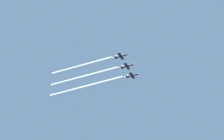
% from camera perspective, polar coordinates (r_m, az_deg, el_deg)
% --- Properties ---
extents(jet_far_left, '(7.31, 10.65, 2.56)m').
position_cam_1_polar(jet_far_left, '(423.91, 1.93, -0.48)').
color(jet_far_left, black).
extents(jet_inner_left, '(7.31, 10.65, 2.56)m').
position_cam_1_polar(jet_inner_left, '(415.76, 1.46, 0.38)').
color(jet_inner_left, black).
extents(jet_center, '(7.31, 10.65, 2.56)m').
position_cam_1_polar(jet_center, '(407.82, 0.90, 1.29)').
color(jet_center, black).
extents(smoke_trail_far_left, '(3.00, 58.06, 3.00)m').
position_cam_1_polar(smoke_trail_far_left, '(434.75, -2.23, -1.56)').
color(smoke_trail_far_left, white).
extents(smoke_trail_inner_left, '(3.00, 52.03, 3.00)m').
position_cam_1_polar(smoke_trail_inner_left, '(425.67, -2.39, -0.65)').
color(smoke_trail_inner_left, white).
extents(smoke_trail_center, '(3.00, 45.90, 3.00)m').
position_cam_1_polar(smoke_trail_center, '(416.82, -2.63, 0.33)').
color(smoke_trail_center, white).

